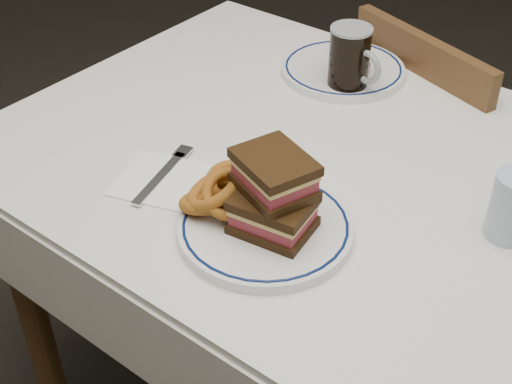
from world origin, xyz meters
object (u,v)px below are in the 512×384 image
Objects in this scene: chair_far at (435,172)px; reuben_sandwich at (274,194)px; beer_mug at (350,60)px; far_plate at (343,69)px; main_plate at (265,228)px.

reuben_sandwich is at bearing -87.07° from chair_far.
far_plate is at bearing 130.07° from beer_mug.
main_plate is at bearing -73.15° from beer_mug.
main_plate is 0.47m from beer_mug.
beer_mug is 0.09m from far_plate.
reuben_sandwich is 1.04× the size of beer_mug.
beer_mug is (-0.13, 0.44, 0.06)m from main_plate.
main_plate is 0.07m from reuben_sandwich.
chair_far is 0.77m from main_plate.
beer_mug is at bearing -112.61° from chair_far.
main_plate is 1.04× the size of far_plate.
main_plate and far_plate have the same top height.
chair_far is 6.16× the size of beer_mug.
reuben_sandwich is at bearing 23.98° from main_plate.
chair_far is at bearing 52.80° from far_plate.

